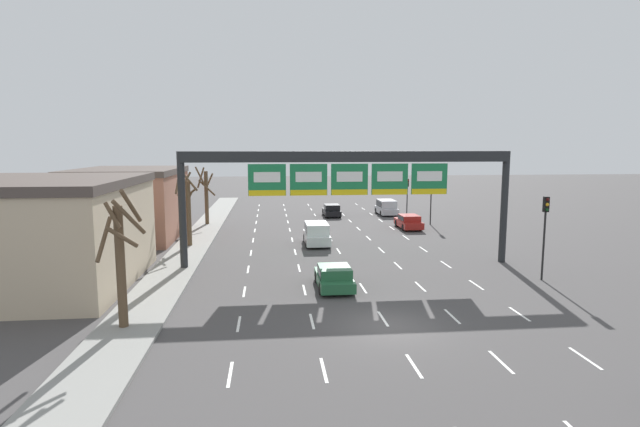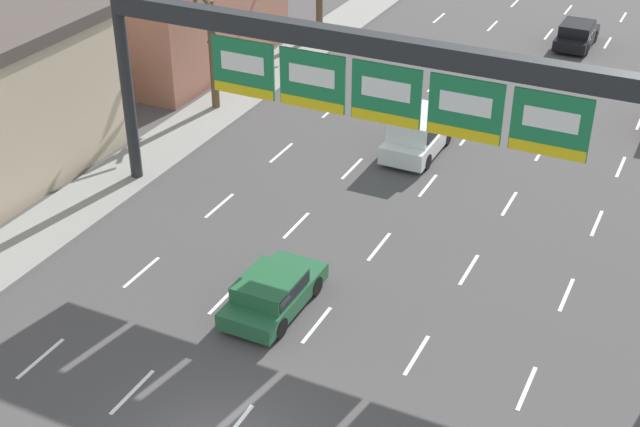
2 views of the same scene
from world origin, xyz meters
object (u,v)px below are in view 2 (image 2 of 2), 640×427
at_px(car_green, 273,291).
at_px(tree_bare_second, 212,43).
at_px(sign_gantry, 390,78).
at_px(car_black, 577,34).
at_px(suv_white, 418,131).

height_order(car_green, tree_bare_second, tree_bare_second).
distance_m(sign_gantry, car_green, 7.77).
height_order(sign_gantry, car_green, sign_gantry).
height_order(sign_gantry, car_black, sign_gantry).
xyz_separation_m(car_green, tree_bare_second, (-9.91, 12.56, 2.52)).
bearing_deg(suv_white, car_black, 78.68).
relative_size(sign_gantry, tree_bare_second, 3.77).
xyz_separation_m(sign_gantry, car_black, (1.78, 23.27, -5.48)).
bearing_deg(suv_white, tree_bare_second, 179.32).
distance_m(car_black, suv_white, 16.37).
bearing_deg(car_black, suv_white, -101.32).
bearing_deg(car_black, tree_bare_second, -129.87).
relative_size(car_black, suv_white, 0.93).
bearing_deg(car_green, sign_gantry, 72.85).
bearing_deg(tree_bare_second, sign_gantry, -32.47).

